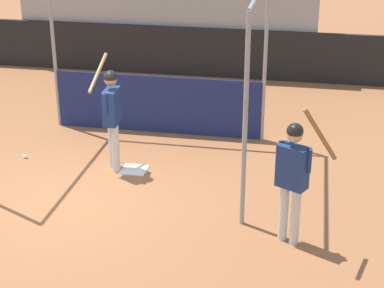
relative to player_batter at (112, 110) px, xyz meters
name	(u,v)px	position (x,y,z in m)	size (l,w,h in m)	color
ground_plane	(65,199)	(-0.44, -1.27, -1.09)	(60.00, 60.00, 0.00)	#935B38
outfield_wall	(164,50)	(-0.44, 5.70, -0.47)	(24.00, 0.12, 1.23)	black
bleacher_section	(177,5)	(-0.44, 7.36, 0.37)	(7.60, 3.20, 2.91)	#9E9E99
batting_cage	(149,79)	(0.35, 1.21, 0.19)	(4.22, 3.35, 3.19)	gray
home_plate	(134,170)	(0.36, -0.01, -1.08)	(0.44, 0.44, 0.02)	white
player_batter	(112,110)	(0.00, 0.00, 0.00)	(0.51, 0.90, 1.92)	silver
player_waiting	(293,172)	(3.13, -1.85, 0.00)	(0.81, 0.58, 2.14)	silver
baseball	(25,156)	(-1.73, 0.11, -1.05)	(0.07, 0.07, 0.07)	white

